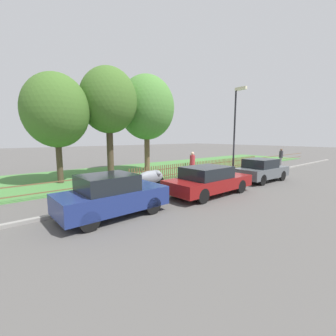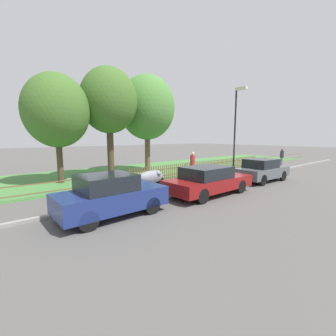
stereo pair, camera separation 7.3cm
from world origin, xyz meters
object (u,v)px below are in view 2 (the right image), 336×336
Objects in this scene: covered_motorcycle at (151,177)px; street_lamp at (236,123)px; parked_car_black_saloon at (208,180)px; tree_mid_park at (147,108)px; pedestrian_near_fence at (282,156)px; tree_nearest_kerb at (57,111)px; pedestrian_by_lamp at (193,163)px; parked_car_silver_hatchback at (111,195)px; parked_car_navy_estate at (262,170)px; tree_behind_motorcycle at (109,101)px.

covered_motorcycle is 6.80m from street_lamp.
tree_mid_park is (1.88, 7.91, 4.30)m from parked_car_black_saloon.
covered_motorcycle is at bearing -14.95° from pedestrian_near_fence.
tree_nearest_kerb is at bearing -28.73° from pedestrian_near_fence.
pedestrian_by_lamp is at bearing -77.00° from tree_mid_park.
parked_car_silver_hatchback is 0.59× the size of tree_nearest_kerb.
tree_nearest_kerb is (-4.72, 7.55, 3.57)m from parked_car_black_saloon.
tree_nearest_kerb is 11.07m from street_lamp.
pedestrian_by_lamp is 0.30× the size of street_lamp.
tree_mid_park is 4.28× the size of pedestrian_by_lamp.
parked_car_navy_estate is 2.31× the size of pedestrian_near_fence.
tree_behind_motorcycle reaches higher than parked_car_silver_hatchback.
parked_car_black_saloon is at bearing -177.45° from parked_car_navy_estate.
parked_car_silver_hatchback is 10.12m from street_lamp.
pedestrian_by_lamp is 3.89m from street_lamp.
parked_car_silver_hatchback reaches higher than covered_motorcycle.
tree_behind_motorcycle is (-0.21, 4.48, 4.54)m from covered_motorcycle.
tree_mid_park reaches higher than parked_car_navy_estate.
parked_car_silver_hatchback is 8.55m from pedestrian_by_lamp.
tree_mid_park is (-3.25, 7.86, 4.29)m from parked_car_navy_estate.
parked_car_silver_hatchback is 2.26× the size of pedestrian_near_fence.
tree_mid_park is 5.81m from pedestrian_by_lamp.
parked_car_navy_estate is 0.52× the size of tree_mid_park.
tree_behind_motorcycle is 8.53m from street_lamp.
tree_mid_park is at bearing 3.07° from tree_nearest_kerb.
tree_behind_motorcycle is at bearing -12.24° from pedestrian_by_lamp.
parked_car_navy_estate is at bearing -2.30° from parked_car_silver_hatchback.
covered_motorcycle is at bearing 157.73° from parked_car_navy_estate.
tree_mid_park reaches higher than parked_car_black_saloon.
pedestrian_near_fence is (11.67, -5.37, -4.06)m from tree_mid_park.
tree_mid_park is (6.81, 7.68, 4.26)m from parked_car_silver_hatchback.
tree_mid_park is at bearing -38.09° from pedestrian_near_fence.
tree_nearest_kerb is 3.67× the size of pedestrian_by_lamp.
parked_car_navy_estate is at bearing 0.09° from parked_car_black_saloon.
parked_car_black_saloon is 9.20m from tree_mid_park.
pedestrian_by_lamp reaches higher than parked_car_black_saloon.
street_lamp is (4.64, 1.68, 2.98)m from parked_car_black_saloon.
street_lamp is at bearing -32.09° from tree_nearest_kerb.
parked_car_black_saloon is at bearing 81.09° from pedestrian_by_lamp.
street_lamp reaches higher than pedestrian_near_fence.
street_lamp is at bearing -7.90° from pedestrian_near_fence.
tree_nearest_kerb is 3.83× the size of pedestrian_near_fence.
parked_car_navy_estate is 7.04m from covered_motorcycle.
tree_mid_park reaches higher than tree_behind_motorcycle.
pedestrian_by_lamp is (7.75, 3.59, 0.25)m from parked_car_silver_hatchback.
pedestrian_near_fence is (13.55, 2.54, 0.24)m from parked_car_black_saloon.
tree_mid_park reaches higher than pedestrian_near_fence.
tree_mid_park is at bearing 76.19° from parked_car_black_saloon.
street_lamp is (1.81, -2.13, 2.70)m from pedestrian_by_lamp.
parked_car_navy_estate is (10.06, -0.18, -0.03)m from parked_car_silver_hatchback.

